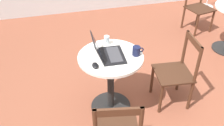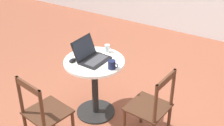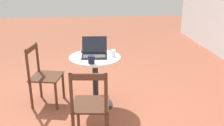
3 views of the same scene
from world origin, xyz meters
The scene contains 8 objects.
ground_plane centered at (0.00, 0.00, 0.00)m, with size 16.00×16.00×0.00m, color brown.
cafe_table_near centered at (-0.24, 0.34, 0.52)m, with size 0.69×0.69×0.74m.
chair_near_front centered at (-0.38, -0.40, 0.43)m, with size 0.47×0.47×0.87m.
chair_near_right centered at (0.53, 0.26, 0.43)m, with size 0.44×0.44×0.87m.
laptop centered at (-0.27, 0.33, 0.79)m, with size 0.34×0.36×0.24m.
mouse centered at (-0.44, 0.19, 0.76)m, with size 0.06×0.10×0.03m.
mug centered at (0.03, 0.29, 0.79)m, with size 0.12×0.08×0.10m.
drinking_glass centered at (-0.22, 0.59, 0.79)m, with size 0.06×0.06×0.10m.
Camera 3 is at (2.96, 0.27, 1.80)m, focal length 40.00 mm.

